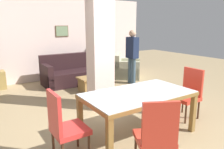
# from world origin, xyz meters

# --- Properties ---
(ground_plane) EXTENTS (18.00, 18.00, 0.00)m
(ground_plane) POSITION_xyz_m (0.00, 0.00, 0.00)
(ground_plane) COLOR #9A825D
(back_wall) EXTENTS (7.20, 0.09, 2.70)m
(back_wall) POSITION_xyz_m (0.00, 4.53, 1.35)
(back_wall) COLOR beige
(back_wall) RESTS_ON ground_plane
(divider_pillar) EXTENTS (0.50, 0.38, 2.70)m
(divider_pillar) POSITION_xyz_m (0.12, 1.45, 1.35)
(divider_pillar) COLOR beige
(divider_pillar) RESTS_ON ground_plane
(dining_table) EXTENTS (1.81, 1.00, 0.74)m
(dining_table) POSITION_xyz_m (0.00, 0.00, 0.60)
(dining_table) COLOR olive
(dining_table) RESTS_ON ground_plane
(dining_chair_head_left) EXTENTS (0.46, 0.46, 0.99)m
(dining_chair_head_left) POSITION_xyz_m (-1.30, 0.00, 0.52)
(dining_chair_head_left) COLOR red
(dining_chair_head_left) RESTS_ON ground_plane
(dining_chair_head_right) EXTENTS (0.46, 0.46, 0.99)m
(dining_chair_head_right) POSITION_xyz_m (1.29, 0.00, 0.52)
(dining_chair_head_right) COLOR red
(dining_chair_head_right) RESTS_ON ground_plane
(dining_chair_near_left) EXTENTS (0.62, 0.62, 0.99)m
(dining_chair_near_left) POSITION_xyz_m (-0.45, -0.88, 0.52)
(dining_chair_near_left) COLOR red
(dining_chair_near_left) RESTS_ON ground_plane
(sofa) EXTENTS (2.08, 0.88, 0.92)m
(sofa) POSITION_xyz_m (0.50, 3.65, 0.31)
(sofa) COLOR black
(sofa) RESTS_ON ground_plane
(armchair) EXTENTS (1.21, 1.21, 0.82)m
(armchair) POSITION_xyz_m (2.24, 3.33, 0.29)
(armchair) COLOR #B5B698
(armchair) RESTS_ON ground_plane
(coffee_table) EXTENTS (0.76, 0.54, 0.40)m
(coffee_table) POSITION_xyz_m (0.52, 2.61, 0.20)
(coffee_table) COLOR olive
(coffee_table) RESTS_ON ground_plane
(bottle) EXTENTS (0.07, 0.07, 0.26)m
(bottle) POSITION_xyz_m (0.73, 2.74, 0.50)
(bottle) COLOR #B2B7BC
(bottle) RESTS_ON coffee_table
(floor_lamp) EXTENTS (0.33, 0.33, 1.59)m
(floor_lamp) POSITION_xyz_m (1.89, 3.98, 1.34)
(floor_lamp) COLOR #B7B7BC
(floor_lamp) RESTS_ON ground_plane
(standing_person) EXTENTS (0.22, 0.38, 1.67)m
(standing_person) POSITION_xyz_m (1.94, 2.63, 0.96)
(standing_person) COLOR #374E61
(standing_person) RESTS_ON ground_plane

